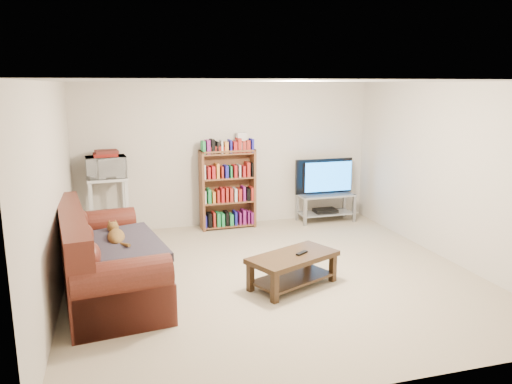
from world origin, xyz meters
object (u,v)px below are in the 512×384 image
object	(u,v)px
coffee_table	(293,264)
tv_stand	(326,203)
sofa	(101,264)
bookshelf	(228,188)

from	to	relation	value
coffee_table	tv_stand	world-z (taller)	tv_stand
sofa	bookshelf	bearing A→B (deg)	40.86
sofa	bookshelf	world-z (taller)	bookshelf
tv_stand	bookshelf	distance (m)	1.77
sofa	bookshelf	distance (m)	3.01
coffee_table	bookshelf	xyz separation A→B (m)	(-0.19, 2.65, 0.41)
coffee_table	tv_stand	distance (m)	3.00
sofa	bookshelf	xyz separation A→B (m)	(2.00, 2.23, 0.34)
coffee_table	sofa	bearing A→B (deg)	144.62
coffee_table	bookshelf	distance (m)	2.69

